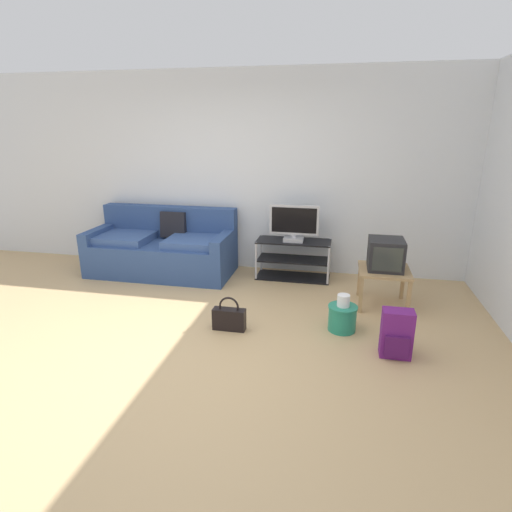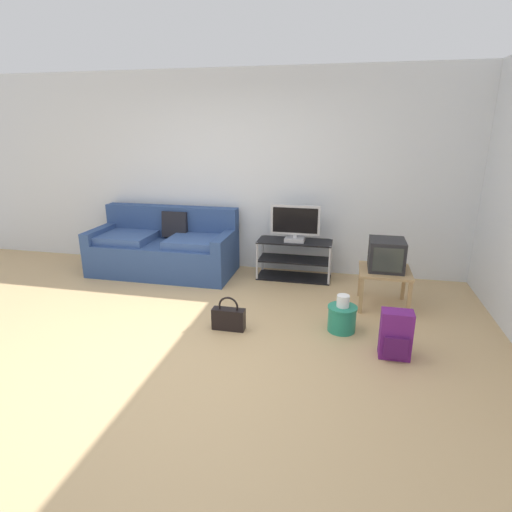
{
  "view_description": "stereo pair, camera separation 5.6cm",
  "coord_description": "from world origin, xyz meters",
  "px_view_note": "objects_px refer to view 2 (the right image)",
  "views": [
    {
      "loc": [
        1.33,
        -3.19,
        1.97
      ],
      "look_at": [
        0.47,
        0.96,
        0.64
      ],
      "focal_mm": 28.99,
      "sensor_mm": 36.0,
      "label": 1
    },
    {
      "loc": [
        1.38,
        -3.18,
        1.97
      ],
      "look_at": [
        0.47,
        0.96,
        0.64
      ],
      "focal_mm": 28.99,
      "sensor_mm": 36.0,
      "label": 2
    }
  ],
  "objects_px": {
    "flat_tv": "(295,224)",
    "crt_tv": "(386,255)",
    "side_table": "(385,275)",
    "backpack": "(396,335)",
    "couch": "(165,249)",
    "handbag": "(229,318)",
    "cleaning_bucket": "(342,316)",
    "tv_stand": "(294,259)"
  },
  "relations": [
    {
      "from": "flat_tv",
      "to": "crt_tv",
      "type": "bearing_deg",
      "value": -30.66
    },
    {
      "from": "side_table",
      "to": "backpack",
      "type": "bearing_deg",
      "value": -88.54
    },
    {
      "from": "couch",
      "to": "crt_tv",
      "type": "bearing_deg",
      "value": -10.57
    },
    {
      "from": "couch",
      "to": "handbag",
      "type": "bearing_deg",
      "value": -47.74
    },
    {
      "from": "couch",
      "to": "side_table",
      "type": "bearing_deg",
      "value": -10.88
    },
    {
      "from": "crt_tv",
      "to": "cleaning_bucket",
      "type": "height_order",
      "value": "crt_tv"
    },
    {
      "from": "couch",
      "to": "tv_stand",
      "type": "xyz_separation_m",
      "value": [
        1.81,
        0.13,
        -0.07
      ]
    },
    {
      "from": "couch",
      "to": "handbag",
      "type": "xyz_separation_m",
      "value": [
        1.36,
        -1.49,
        -0.21
      ]
    },
    {
      "from": "flat_tv",
      "to": "handbag",
      "type": "bearing_deg",
      "value": -105.68
    },
    {
      "from": "backpack",
      "to": "handbag",
      "type": "distance_m",
      "value": 1.6
    },
    {
      "from": "couch",
      "to": "flat_tv",
      "type": "relative_size",
      "value": 3.04
    },
    {
      "from": "cleaning_bucket",
      "to": "tv_stand",
      "type": "bearing_deg",
      "value": 115.24
    },
    {
      "from": "couch",
      "to": "cleaning_bucket",
      "type": "xyz_separation_m",
      "value": [
        2.47,
        -1.28,
        -0.18
      ]
    },
    {
      "from": "side_table",
      "to": "backpack",
      "type": "relative_size",
      "value": 1.27
    },
    {
      "from": "handbag",
      "to": "flat_tv",
      "type": "bearing_deg",
      "value": 74.32
    },
    {
      "from": "flat_tv",
      "to": "couch",
      "type": "bearing_deg",
      "value": -176.46
    },
    {
      "from": "crt_tv",
      "to": "flat_tv",
      "type": "bearing_deg",
      "value": 149.34
    },
    {
      "from": "backpack",
      "to": "tv_stand",
      "type": "bearing_deg",
      "value": 104.36
    },
    {
      "from": "tv_stand",
      "to": "side_table",
      "type": "height_order",
      "value": "tv_stand"
    },
    {
      "from": "cleaning_bucket",
      "to": "flat_tv",
      "type": "bearing_deg",
      "value": 115.59
    },
    {
      "from": "tv_stand",
      "to": "flat_tv",
      "type": "xyz_separation_m",
      "value": [
        -0.0,
        -0.02,
        0.5
      ]
    },
    {
      "from": "side_table",
      "to": "crt_tv",
      "type": "bearing_deg",
      "value": 90.0
    },
    {
      "from": "flat_tv",
      "to": "cleaning_bucket",
      "type": "height_order",
      "value": "flat_tv"
    },
    {
      "from": "flat_tv",
      "to": "backpack",
      "type": "relative_size",
      "value": 1.46
    },
    {
      "from": "crt_tv",
      "to": "couch",
      "type": "bearing_deg",
      "value": 169.43
    },
    {
      "from": "couch",
      "to": "cleaning_bucket",
      "type": "bearing_deg",
      "value": -27.32
    },
    {
      "from": "tv_stand",
      "to": "side_table",
      "type": "xyz_separation_m",
      "value": [
        1.11,
        -0.69,
        0.11
      ]
    },
    {
      "from": "crt_tv",
      "to": "backpack",
      "type": "height_order",
      "value": "crt_tv"
    },
    {
      "from": "side_table",
      "to": "handbag",
      "type": "relative_size",
      "value": 1.58
    },
    {
      "from": "flat_tv",
      "to": "crt_tv",
      "type": "height_order",
      "value": "flat_tv"
    },
    {
      "from": "crt_tv",
      "to": "handbag",
      "type": "distance_m",
      "value": 1.89
    },
    {
      "from": "couch",
      "to": "cleaning_bucket",
      "type": "distance_m",
      "value": 2.79
    },
    {
      "from": "handbag",
      "to": "cleaning_bucket",
      "type": "height_order",
      "value": "cleaning_bucket"
    },
    {
      "from": "crt_tv",
      "to": "side_table",
      "type": "bearing_deg",
      "value": -90.0
    },
    {
      "from": "tv_stand",
      "to": "cleaning_bucket",
      "type": "distance_m",
      "value": 1.56
    },
    {
      "from": "crt_tv",
      "to": "handbag",
      "type": "height_order",
      "value": "crt_tv"
    },
    {
      "from": "backpack",
      "to": "cleaning_bucket",
      "type": "xyz_separation_m",
      "value": [
        -0.47,
        0.4,
        -0.06
      ]
    },
    {
      "from": "tv_stand",
      "to": "backpack",
      "type": "relative_size",
      "value": 2.23
    },
    {
      "from": "couch",
      "to": "handbag",
      "type": "distance_m",
      "value": 2.03
    },
    {
      "from": "flat_tv",
      "to": "side_table",
      "type": "xyz_separation_m",
      "value": [
        1.11,
        -0.67,
        -0.38
      ]
    },
    {
      "from": "tv_stand",
      "to": "handbag",
      "type": "xyz_separation_m",
      "value": [
        -0.45,
        -1.63,
        -0.14
      ]
    },
    {
      "from": "backpack",
      "to": "cleaning_bucket",
      "type": "bearing_deg",
      "value": 121.71
    }
  ]
}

